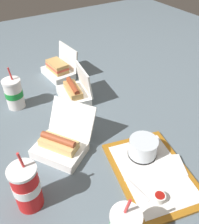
% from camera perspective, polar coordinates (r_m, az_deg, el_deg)
% --- Properties ---
extents(ground_plane, '(3.20, 3.20, 0.00)m').
position_cam_1_polar(ground_plane, '(1.15, -0.94, -2.06)').
color(ground_plane, slate).
extents(food_tray, '(0.42, 0.33, 0.01)m').
position_cam_1_polar(food_tray, '(0.96, 11.91, -13.37)').
color(food_tray, '#A56619').
rests_on(food_tray, ground_plane).
extents(cake_container, '(0.11, 0.11, 0.07)m').
position_cam_1_polar(cake_container, '(0.98, 9.89, -8.06)').
color(cake_container, black).
rests_on(cake_container, food_tray).
extents(ketchup_cup, '(0.04, 0.04, 0.02)m').
position_cam_1_polar(ketchup_cup, '(0.88, 13.52, -18.41)').
color(ketchup_cup, white).
rests_on(ketchup_cup, food_tray).
extents(napkin_stack, '(0.13, 0.13, 0.00)m').
position_cam_1_polar(napkin_stack, '(0.98, 15.87, -11.68)').
color(napkin_stack, white).
rests_on(napkin_stack, food_tray).
extents(plastic_fork, '(0.11, 0.02, 0.00)m').
position_cam_1_polar(plastic_fork, '(0.89, 8.46, -17.20)').
color(plastic_fork, white).
rests_on(plastic_fork, food_tray).
extents(clamshell_hotdog_center, '(0.28, 0.29, 0.17)m').
position_cam_1_polar(clamshell_hotdog_center, '(1.00, -8.80, -7.30)').
color(clamshell_hotdog_center, white).
rests_on(clamshell_hotdog_center, ground_plane).
extents(clamshell_sandwich_right, '(0.21, 0.17, 0.17)m').
position_cam_1_polar(clamshell_sandwich_right, '(1.48, -9.26, 9.63)').
color(clamshell_sandwich_right, white).
rests_on(clamshell_sandwich_right, ground_plane).
extents(clamshell_hotdog_corner, '(0.21, 0.17, 0.17)m').
position_cam_1_polar(clamshell_hotdog_corner, '(1.27, -5.72, 4.58)').
color(clamshell_hotdog_corner, white).
rests_on(clamshell_hotdog_corner, ground_plane).
extents(soda_cup_front, '(0.09, 0.09, 0.23)m').
position_cam_1_polar(soda_cup_front, '(0.83, -16.34, -16.12)').
color(soda_cup_front, red).
rests_on(soda_cup_front, ground_plane).
extents(soda_cup_left, '(0.09, 0.09, 0.21)m').
position_cam_1_polar(soda_cup_left, '(1.26, -18.97, 4.01)').
color(soda_cup_left, white).
rests_on(soda_cup_left, ground_plane).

